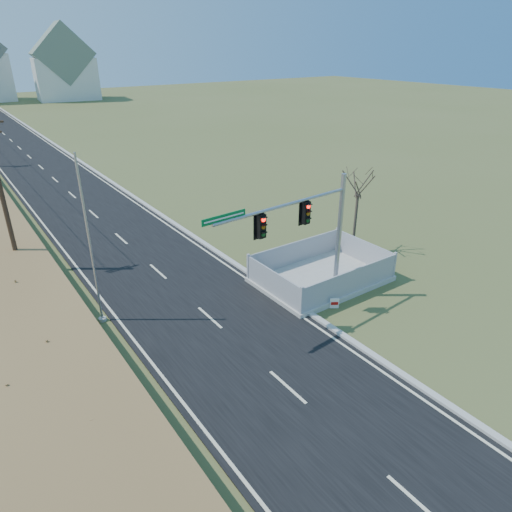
{
  "coord_description": "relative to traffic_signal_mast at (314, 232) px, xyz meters",
  "views": [
    {
      "loc": [
        -8.95,
        -12.56,
        12.12
      ],
      "look_at": [
        1.77,
        2.63,
        3.4
      ],
      "focal_mm": 32.0,
      "sensor_mm": 36.0,
      "label": 1
    }
  ],
  "objects": [
    {
      "name": "open_sign",
      "position": [
        0.91,
        -0.83,
        -3.79
      ],
      "size": [
        0.41,
        0.29,
        0.57
      ],
      "rotation": [
        0.0,
        0.0,
        -0.57
      ],
      "color": "white",
      "rests_on": "ground"
    },
    {
      "name": "flagpole",
      "position": [
        -8.97,
        4.78,
        -0.86
      ],
      "size": [
        0.36,
        0.36,
        8.09
      ],
      "color": "#B7B5AD",
      "rests_on": "ground"
    },
    {
      "name": "utility_pole_near",
      "position": [
        -11.17,
        12.96,
        0.59
      ],
      "size": [
        1.8,
        0.26,
        9.0
      ],
      "color": "#422D1E",
      "rests_on": "ground"
    },
    {
      "name": "bare_tree",
      "position": [
        6.73,
        3.53,
        0.5
      ],
      "size": [
        2.15,
        2.15,
        5.69
      ],
      "color": "#4C3F33",
      "rests_on": "ground"
    },
    {
      "name": "curb",
      "position": [
        -0.52,
        47.96,
        -4.0
      ],
      "size": [
        0.3,
        180.0,
        0.18
      ],
      "primitive_type": "cube",
      "color": "#B2AFA8",
      "rests_on": "ground"
    },
    {
      "name": "fence_enclosure",
      "position": [
        2.33,
        1.72,
        -3.78
      ],
      "size": [
        7.03,
        4.79,
        1.61
      ],
      "rotation": [
        0.0,
        0.0,
        0.0
      ],
      "color": "#B7B5AD",
      "rests_on": "ground"
    },
    {
      "name": "road",
      "position": [
        -4.67,
        47.96,
        -4.06
      ],
      "size": [
        8.0,
        180.0,
        0.06
      ],
      "primitive_type": "cube",
      "color": "black",
      "rests_on": "ground"
    },
    {
      "name": "ground",
      "position": [
        -4.67,
        -2.04,
        -4.09
      ],
      "size": [
        260.0,
        260.0,
        0.0
      ],
      "primitive_type": "plane",
      "color": "#52592B",
      "rests_on": "ground"
    },
    {
      "name": "condo_ne",
      "position": [
        15.33,
        101.96,
        2.75
      ],
      "size": [
        14.12,
        10.51,
        16.52
      ],
      "rotation": [
        0.0,
        0.0,
        -0.1
      ],
      "color": "silver",
      "rests_on": "ground"
    },
    {
      "name": "traffic_signal_mast",
      "position": [
        0.0,
        0.0,
        0.0
      ],
      "size": [
        8.22,
        0.89,
        6.56
      ],
      "rotation": [
        0.0,
        0.0,
        0.07
      ],
      "color": "#9EA0A5",
      "rests_on": "ground"
    }
  ]
}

